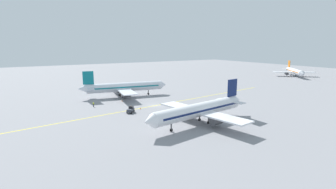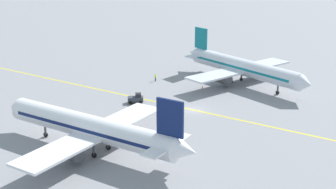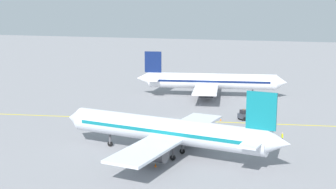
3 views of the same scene
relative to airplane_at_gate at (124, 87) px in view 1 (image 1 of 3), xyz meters
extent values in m
plane|color=gray|center=(20.60, 2.96, -3.71)|extent=(400.00, 400.00, 0.00)
cube|color=yellow|center=(20.60, 2.96, -3.71)|extent=(17.91, 118.77, 0.01)
cylinder|color=silver|center=(0.07, 0.43, 0.09)|extent=(8.58, 30.18, 3.60)
cone|color=silver|center=(2.79, 16.41, 0.09)|extent=(3.77, 2.94, 3.42)
cone|color=silver|center=(-2.69, -15.83, 0.39)|extent=(3.52, 3.47, 3.06)
cube|color=#0F727F|center=(0.07, 0.43, 0.24)|extent=(8.11, 27.23, 0.50)
cube|color=silver|center=(-0.09, -0.55, -0.63)|extent=(28.48, 9.82, 0.36)
cylinder|color=#4C4C51|center=(-5.02, 0.29, -1.88)|extent=(2.71, 3.52, 2.20)
cylinder|color=#4C4C51|center=(4.84, -1.39, -1.88)|extent=(2.71, 3.52, 2.20)
cube|color=#0F727F|center=(-2.27, -13.37, 4.39)|extent=(1.03, 4.00, 5.00)
cube|color=silver|center=(-2.19, -12.87, 0.49)|extent=(9.27, 3.87, 0.24)
cylinder|color=#4C4C51|center=(1.68, 9.90, -2.31)|extent=(0.36, 0.36, 2.00)
cylinder|color=black|center=(1.68, 9.90, -3.31)|extent=(0.41, 0.84, 0.80)
cylinder|color=#4C4C51|center=(-1.84, -1.27, -2.31)|extent=(0.36, 0.36, 2.00)
cylinder|color=black|center=(-1.84, -1.27, -3.31)|extent=(0.41, 0.84, 0.80)
cylinder|color=#4C4C51|center=(1.32, -1.81, -2.31)|extent=(0.36, 0.36, 2.00)
cylinder|color=black|center=(1.32, -1.81, -3.31)|extent=(0.41, 0.84, 0.80)
cylinder|color=white|center=(44.84, 2.84, 0.09)|extent=(8.43, 30.19, 3.60)
cone|color=white|center=(47.48, -13.14, 0.09)|extent=(3.76, 2.92, 3.42)
cone|color=white|center=(42.16, 19.12, 0.39)|extent=(3.51, 3.46, 3.06)
cube|color=#0F1E51|center=(44.84, 2.84, 0.24)|extent=(7.98, 27.23, 0.50)
cube|color=white|center=(44.68, 3.83, -0.63)|extent=(28.47, 9.68, 0.36)
cylinder|color=#4C4C51|center=(49.61, 4.64, -1.88)|extent=(2.69, 3.51, 2.20)
cylinder|color=#4C4C51|center=(39.75, 3.02, -1.88)|extent=(2.69, 3.51, 2.20)
cube|color=#0F1E51|center=(42.57, 16.66, 4.39)|extent=(1.01, 4.01, 5.00)
cube|color=white|center=(42.65, 16.16, 0.49)|extent=(9.27, 3.83, 0.24)
cylinder|color=#4C4C51|center=(46.40, -6.63, -2.31)|extent=(0.36, 0.36, 2.00)
cylinder|color=black|center=(46.40, -6.63, -3.31)|extent=(0.41, 0.83, 0.80)
cylinder|color=#4C4C51|center=(46.10, 5.08, -2.31)|extent=(0.36, 0.36, 2.00)
cylinder|color=black|center=(46.10, 5.08, -3.31)|extent=(0.41, 0.83, 0.80)
cylinder|color=#4C4C51|center=(42.94, 4.56, -2.31)|extent=(0.36, 0.36, 2.00)
cylinder|color=black|center=(42.94, 4.56, -3.31)|extent=(0.41, 0.83, 0.80)
cylinder|color=silver|center=(-5.18, 119.23, -0.29)|extent=(22.90, 19.67, 3.24)
cone|color=silver|center=(6.07, 109.96, -0.29)|extent=(3.62, 3.75, 3.08)
cone|color=silver|center=(-16.64, 128.67, -0.02)|extent=(3.83, 3.84, 2.75)
cube|color=orange|center=(-5.18, 119.23, -0.15)|extent=(20.84, 17.98, 0.45)
cube|color=silver|center=(-5.87, 119.81, -0.94)|extent=(19.63, 22.43, 0.32)
cylinder|color=#4C4C51|center=(-3.01, 123.28, -2.06)|extent=(3.48, 3.36, 1.98)
cylinder|color=#4C4C51|center=(-8.73, 116.33, -2.06)|extent=(3.48, 3.36, 1.98)
cube|color=orange|center=(-14.90, 127.24, 3.58)|extent=(2.98, 2.54, 4.50)
cube|color=silver|center=(-14.56, 126.96, 0.07)|extent=(6.82, 7.63, 0.22)
cylinder|color=#4C4C51|center=(1.49, 113.74, -2.45)|extent=(0.32, 0.32, 1.80)
cylinder|color=black|center=(1.49, 113.74, -3.35)|extent=(0.72, 0.65, 0.72)
cylinder|color=#4C4C51|center=(-5.65, 121.49, -2.45)|extent=(0.32, 0.32, 1.80)
cylinder|color=black|center=(-5.65, 121.49, -3.35)|extent=(0.72, 0.65, 0.72)
cylinder|color=#4C4C51|center=(-7.48, 119.27, -2.45)|extent=(0.32, 0.32, 1.80)
cylinder|color=black|center=(-7.48, 119.27, -3.35)|extent=(0.72, 0.65, 0.72)
cube|color=#333842|center=(24.99, -7.98, -2.91)|extent=(3.21, 3.15, 0.90)
cube|color=black|center=(24.59, -7.61, -2.11)|extent=(1.67, 1.68, 0.70)
sphere|color=orange|center=(24.59, -7.61, -1.68)|extent=(0.16, 0.16, 0.16)
cylinder|color=black|center=(23.76, -7.86, -3.36)|extent=(0.68, 0.66, 0.70)
cylinder|color=black|center=(24.79, -6.77, -3.36)|extent=(0.68, 0.66, 0.70)
cylinder|color=black|center=(25.19, -9.20, -3.36)|extent=(0.68, 0.66, 0.70)
cylinder|color=black|center=(26.21, -8.10, -3.36)|extent=(0.68, 0.66, 0.70)
cylinder|color=#23232D|center=(11.26, -15.56, -3.28)|extent=(0.16, 0.16, 0.85)
cylinder|color=#23232D|center=(11.45, -15.49, -3.28)|extent=(0.16, 0.16, 0.85)
cube|color=#CCD819|center=(11.35, -15.52, -2.56)|extent=(0.41, 0.32, 0.60)
cylinder|color=#CCD819|center=(11.13, -15.60, -2.56)|extent=(0.10, 0.10, 0.55)
cylinder|color=#CCD819|center=(11.58, -15.45, -2.56)|extent=(0.10, 0.10, 0.55)
sphere|color=beige|center=(11.35, -15.52, -2.14)|extent=(0.22, 0.22, 0.22)
cone|color=orange|center=(22.60, -3.55, -3.43)|extent=(0.32, 0.32, 0.55)
cone|color=orange|center=(-5.12, 0.22, -3.43)|extent=(0.32, 0.32, 0.55)
cone|color=orange|center=(8.53, -4.30, -3.43)|extent=(0.32, 0.32, 0.55)
camera|label=1|loc=(97.24, -38.20, 16.85)|focal=28.00mm
camera|label=2|loc=(84.86, 54.26, 25.89)|focal=50.00mm
camera|label=3|loc=(-62.35, -18.95, 18.08)|focal=50.00mm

